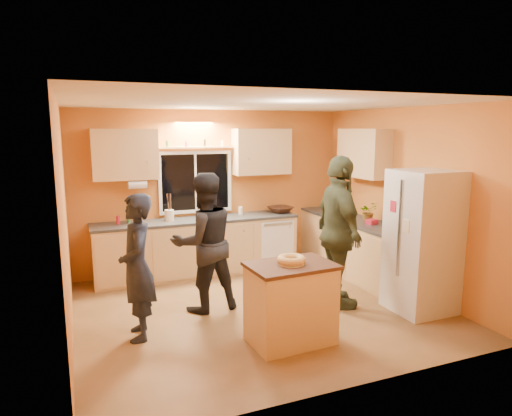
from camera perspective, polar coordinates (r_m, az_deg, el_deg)
name	(u,v)px	position (r m, az deg, el deg)	size (l,w,h in m)	color
ground	(259,308)	(6.05, 0.44, -12.45)	(4.50, 4.50, 0.00)	brown
room_shell	(256,181)	(6.07, 0.01, 3.42)	(4.54, 4.04, 2.61)	#CA7F33
back_counter	(220,244)	(7.44, -4.50, -4.55)	(4.23, 0.62, 0.90)	tan
right_counter	(364,251)	(7.24, 13.34, -5.19)	(0.62, 1.84, 0.90)	tan
refrigerator	(423,242)	(6.11, 20.11, -3.97)	(0.72, 0.70, 1.80)	silver
island	(291,303)	(5.04, 4.36, -11.72)	(0.94, 0.66, 0.88)	tan
bundt_pastry	(291,260)	(4.88, 4.43, -6.48)	(0.31, 0.31, 0.09)	tan
person_left	(137,267)	(5.18, -14.64, -7.17)	(0.59, 0.39, 1.62)	black
person_center	(204,243)	(5.80, -6.51, -4.32)	(0.86, 0.67, 1.77)	black
person_right	(339,233)	(5.94, 10.29, -3.06)	(1.16, 0.48, 1.97)	#2E3622
mixing_bowl	(280,209)	(7.74, 3.07, -0.18)	(0.41, 0.41, 0.10)	black
utensil_crock	(169,215)	(7.15, -10.77, -0.90)	(0.14, 0.14, 0.17)	#F0E8C9
potted_plant	(368,212)	(7.18, 13.85, -0.44)	(0.27, 0.23, 0.30)	gray
red_box	(372,222)	(7.00, 14.26, -1.68)	(0.16, 0.12, 0.07)	#B61C32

